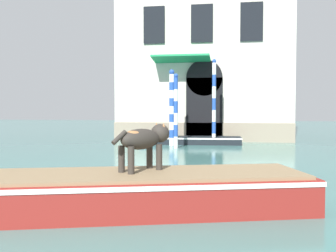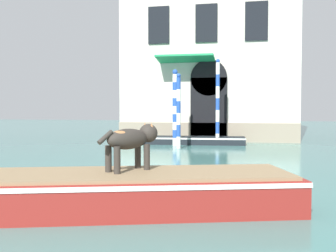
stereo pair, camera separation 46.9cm
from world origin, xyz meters
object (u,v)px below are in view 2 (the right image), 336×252
object	(u,v)px
boat_moored_near_palazzo	(194,140)
mooring_pole_0	(218,102)
mooring_pole_2	(179,111)
mooring_pole_1	(175,107)
dog_on_deck	(132,140)
boat_foreground	(60,192)

from	to	relation	value
boat_moored_near_palazzo	mooring_pole_0	world-z (taller)	mooring_pole_0
mooring_pole_2	mooring_pole_1	bearing A→B (deg)	107.29
mooring_pole_1	mooring_pole_0	bearing A→B (deg)	16.64
mooring_pole_0	dog_on_deck	bearing A→B (deg)	-92.92
boat_foreground	mooring_pole_2	distance (m)	11.54
boat_moored_near_palazzo	mooring_pole_0	xyz separation A→B (m)	(1.22, -0.44, 1.96)
dog_on_deck	mooring_pole_2	bearing A→B (deg)	40.78
boat_foreground	dog_on_deck	size ratio (longest dim) A/B	7.63
boat_foreground	mooring_pole_1	bearing A→B (deg)	74.42
mooring_pole_1	mooring_pole_2	bearing A→B (deg)	-72.71
mooring_pole_0	boat_moored_near_palazzo	bearing A→B (deg)	160.02
boat_foreground	mooring_pole_0	bearing A→B (deg)	65.61
boat_foreground	boat_moored_near_palazzo	distance (m)	13.77
boat_moored_near_palazzo	boat_foreground	bearing A→B (deg)	-95.76
dog_on_deck	mooring_pole_1	size ratio (longest dim) A/B	0.30
dog_on_deck	mooring_pole_2	xyz separation A→B (m)	(-1.01, 10.88, 0.47)
mooring_pole_0	mooring_pole_2	distance (m)	2.53
mooring_pole_2	boat_moored_near_palazzo	bearing A→B (deg)	79.25
mooring_pole_0	mooring_pole_2	world-z (taller)	mooring_pole_0
boat_moored_near_palazzo	mooring_pole_0	distance (m)	2.35
boat_foreground	mooring_pole_0	distance (m)	13.56
mooring_pole_0	mooring_pole_2	bearing A→B (deg)	-131.68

